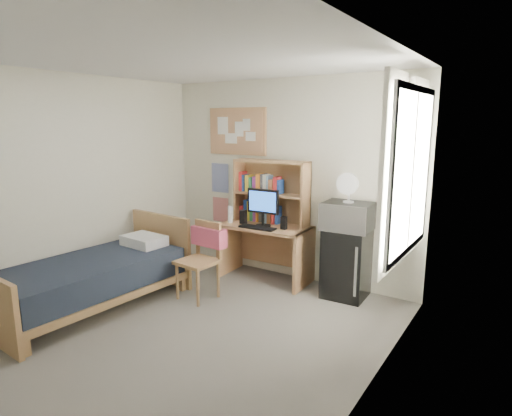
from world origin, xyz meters
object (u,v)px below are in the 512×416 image
Objects in this scene: monitor at (263,208)px; desk_fan at (349,189)px; speaker_left at (243,217)px; bulletin_board at (237,131)px; desk at (265,252)px; mini_fridge at (346,263)px; desk_chair at (197,261)px; bed at (91,284)px; speaker_right at (284,223)px; microwave at (348,216)px.

monitor is 1.51× the size of desk_fan.
bulletin_board is at bearing 131.28° from speaker_left.
desk is 1.42× the size of mini_fridge.
desk_chair is (0.32, -1.26, -1.46)m from bulletin_board.
desk_fan reaches higher than monitor.
desk_fan is at bearing -0.72° from desk.
bulletin_board is 3.04× the size of desk_fan.
mini_fridge is 0.41× the size of bed.
monitor is 2.89× the size of speaker_right.
monitor is 2.59× the size of speaker_left.
bulletin_board is at bearing 168.65° from desk_fan.
monitor is (-1.10, -0.11, 0.55)m from mini_fridge.
speaker_left is at bearing -46.44° from bulletin_board.
desk_fan is at bearing 3.29° from speaker_right.
monitor is at bearing -178.01° from desk_fan.
bulletin_board is at bearing 108.73° from desk_chair.
desk is 0.60m from monitor.
speaker_right reaches higher than desk.
desk is at bearing 168.69° from speaker_right.
bulletin_board is 1.14× the size of mini_fridge.
microwave is at bearing 39.40° from desk_chair.
monitor is at bearing -176.97° from mini_fridge.
desk is at bearing 179.91° from mini_fridge.
bed is 4.25× the size of monitor.
bulletin_board is at bearing 157.78° from speaker_right.
desk_chair is 1.19m from bed.
bed is at bearing -118.30° from speaker_left.
bed is 6.43× the size of desk_fan.
monitor is at bearing -28.74° from bulletin_board.
bulletin_board reaches higher than speaker_right.
speaker_left is at bearing 92.59° from desk_chair.
speaker_right reaches higher than mini_fridge.
monitor reaches higher than speaker_right.
speaker_right is (0.30, -0.05, 0.45)m from desk.
microwave is at bearing -90.00° from mini_fridge.
monitor reaches higher than desk_chair.
speaker_left is 1.48m from desk_fan.
desk_fan reaches higher than speaker_right.
desk is at bearing 11.31° from speaker_left.
bulletin_board reaches higher than desk.
microwave is 0.31m from desk_fan.
speaker_right is at bearing -175.70° from mini_fridge.
monitor is at bearing -178.01° from microwave.
bulletin_board reaches higher than bed.
monitor is 1.15m from desk_fan.
bed is (-2.25, -1.86, -0.14)m from mini_fridge.
desk is 1.03m from desk_chair.
desk_chair is 1.94m from desk_fan.
desk_chair reaches higher than speaker_right.
desk_fan reaches higher than microwave.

